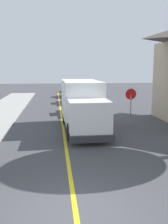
% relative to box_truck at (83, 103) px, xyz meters
% --- Properties ---
extents(ground_plane, '(120.00, 120.00, 0.00)m').
position_rel_box_truck_xyz_m(ground_plane, '(-1.27, -9.87, -1.77)').
color(ground_plane, '#424247').
extents(centre_line_yellow, '(0.16, 56.00, 0.01)m').
position_rel_box_truck_xyz_m(centre_line_yellow, '(-1.27, 0.13, -1.76)').
color(centre_line_yellow, gold).
rests_on(centre_line_yellow, ground).
extents(box_truck, '(2.55, 7.23, 3.20)m').
position_rel_box_truck_xyz_m(box_truck, '(0.00, 0.00, 0.00)').
color(box_truck, white).
rests_on(box_truck, ground).
extents(parked_car_near, '(2.00, 4.48, 1.67)m').
position_rel_box_truck_xyz_m(parked_car_near, '(0.41, 6.00, -0.97)').
color(parked_car_near, '#B7B7BC').
rests_on(parked_car_near, ground).
extents(parked_car_mid, '(1.85, 4.42, 1.67)m').
position_rel_box_truck_xyz_m(parked_car_mid, '(0.44, 12.94, -0.97)').
color(parked_car_mid, silver).
rests_on(parked_car_mid, ground).
extents(parked_car_far, '(1.92, 4.45, 1.67)m').
position_rel_box_truck_xyz_m(parked_car_far, '(0.40, 19.42, -0.97)').
color(parked_car_far, maroon).
rests_on(parked_car_far, ground).
extents(parked_car_furthest, '(1.84, 4.42, 1.67)m').
position_rel_box_truck_xyz_m(parked_car_furthest, '(1.13, 26.83, -0.97)').
color(parked_car_furthest, '#4C564C').
rests_on(parked_car_furthest, ground).
extents(stop_sign, '(0.80, 0.10, 2.65)m').
position_rel_box_truck_xyz_m(stop_sign, '(3.48, 0.80, 0.09)').
color(stop_sign, gray).
rests_on(stop_sign, ground).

